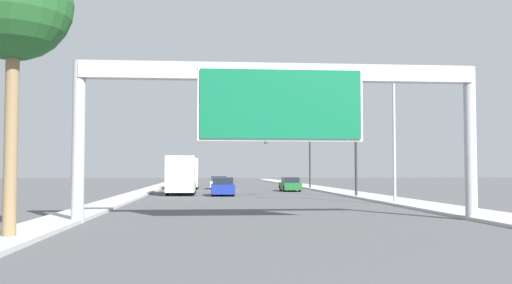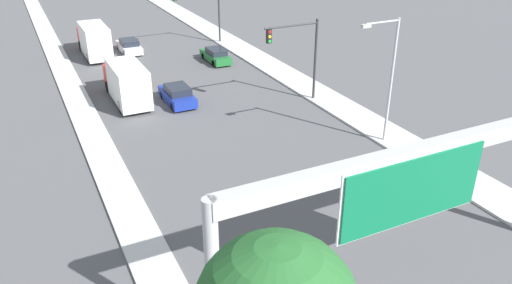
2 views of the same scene
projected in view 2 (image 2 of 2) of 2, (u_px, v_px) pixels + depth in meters
sidewalk_right at (221, 37)px, 59.10m from camera, size 3.00×120.00×0.15m
median_strip_left at (57, 57)px, 51.77m from camera, size 2.00×120.00×0.15m
sign_gantry at (410, 181)px, 19.20m from camera, size 16.91×0.73×6.55m
car_mid_right at (177, 95)px, 39.95m from camera, size 1.89×4.47×1.51m
car_near_center at (216, 55)px, 50.09m from camera, size 1.71×4.60×1.40m
car_far_center at (129, 46)px, 53.18m from camera, size 1.88×4.58×1.43m
truck_box_primary at (94, 40)px, 51.39m from camera, size 2.38×7.71×3.40m
truck_box_secondary at (127, 82)px, 39.78m from camera, size 2.35×7.50×3.29m
traffic_light_near_intersection at (300, 49)px, 38.49m from camera, size 4.65×0.32×6.60m
traffic_light_mid_block at (204, 4)px, 54.47m from camera, size 5.54×0.32×6.49m
street_lamp_right at (388, 72)px, 31.58m from camera, size 2.85×0.28×8.38m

